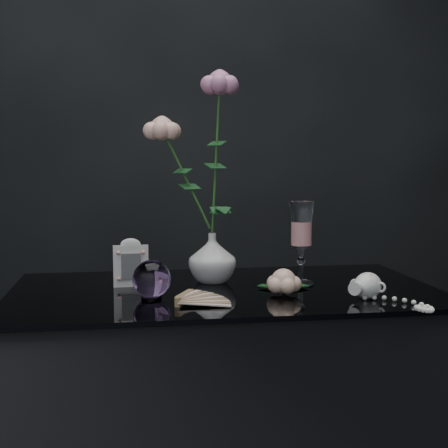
{
  "coord_description": "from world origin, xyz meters",
  "views": [
    {
      "loc": [
        -0.24,
        -1.46,
        1.08
      ],
      "look_at": [
        0.0,
        0.06,
        0.92
      ],
      "focal_mm": 50.0,
      "sensor_mm": 36.0,
      "label": 1
    }
  ],
  "objects": [
    {
      "name": "wine_glass",
      "position": [
        0.2,
        0.08,
        0.87
      ],
      "size": [
        0.08,
        0.08,
        0.21
      ],
      "primitive_type": null,
      "rotation": [
        0.0,
        0.0,
        -0.21
      ],
      "color": "white",
      "rests_on": "table"
    },
    {
      "name": "vase",
      "position": [
        -0.02,
        0.13,
        0.83
      ],
      "size": [
        0.13,
        0.13,
        0.13
      ],
      "primitive_type": "imported",
      "rotation": [
        0.0,
        0.0,
        0.09
      ],
      "color": "silver",
      "rests_on": "table"
    },
    {
      "name": "roses",
      "position": [
        -0.05,
        0.14,
        1.09
      ],
      "size": [
        0.23,
        0.11,
        0.47
      ],
      "color": "#FFB39F",
      "rests_on": "vase"
    },
    {
      "name": "loose_rose",
      "position": [
        0.13,
        -0.04,
        0.79
      ],
      "size": [
        0.16,
        0.2,
        0.06
      ],
      "primitive_type": null,
      "rotation": [
        0.0,
        0.0,
        -0.14
      ],
      "color": "beige",
      "rests_on": "table"
    },
    {
      "name": "picture_frame",
      "position": [
        -0.23,
        0.11,
        0.82
      ],
      "size": [
        0.09,
        0.07,
        0.12
      ],
      "primitive_type": null,
      "rotation": [
        0.0,
        0.0,
        0.02
      ],
      "color": "silver",
      "rests_on": "table"
    },
    {
      "name": "paper_fan",
      "position": [
        -0.13,
        -0.12,
        0.77
      ],
      "size": [
        0.27,
        0.23,
        0.02
      ],
      "primitive_type": null,
      "rotation": [
        0.0,
        0.0,
        0.23
      ],
      "color": "beige",
      "rests_on": "table"
    },
    {
      "name": "paperweight",
      "position": [
        -0.18,
        -0.03,
        0.81
      ],
      "size": [
        0.11,
        0.11,
        0.09
      ],
      "primitive_type": null,
      "rotation": [
        0.0,
        0.0,
        0.22
      ],
      "color": "#B582D3",
      "rests_on": "table"
    },
    {
      "name": "table",
      "position": [
        0.0,
        0.05,
        0.38
      ],
      "size": [
        1.05,
        0.58,
        0.76
      ],
      "color": "black",
      "rests_on": "ground"
    },
    {
      "name": "pearl_jar",
      "position": [
        0.31,
        -0.11,
        0.79
      ],
      "size": [
        0.31,
        0.31,
        0.06
      ],
      "primitive_type": null,
      "rotation": [
        0.0,
        0.0,
        -0.74
      ],
      "color": "white",
      "rests_on": "table"
    }
  ]
}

